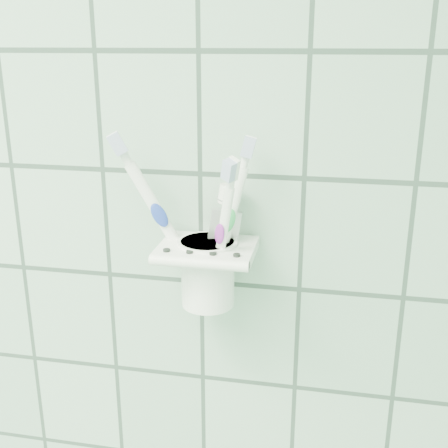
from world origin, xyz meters
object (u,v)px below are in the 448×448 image
toothbrush_pink (203,206)px  toothpaste_tube (214,233)px  cup (208,270)px  holder_bracket (207,250)px  toothbrush_blue (207,219)px  toothbrush_orange (212,219)px

toothbrush_pink → toothpaste_tube: toothbrush_pink is taller
cup → toothbrush_pink: size_ratio=0.38×
holder_bracket → toothbrush_pink: size_ratio=0.52×
holder_bracket → toothbrush_blue: bearing=-73.3°
holder_bracket → cup: same height
toothpaste_tube → toothbrush_orange: bearing=-101.0°
holder_bracket → cup: size_ratio=1.37×
toothpaste_tube → cup: bearing=-125.3°
toothbrush_blue → toothbrush_orange: 0.01m
cup → toothbrush_orange: (0.01, 0.00, 0.06)m
cup → holder_bracket: bearing=-78.2°
cup → toothbrush_pink: 0.08m
toothbrush_orange → toothpaste_tube: bearing=124.4°
toothbrush_pink → toothbrush_blue: toothbrush_pink is taller
holder_bracket → toothbrush_orange: toothbrush_orange is taller
toothbrush_orange → cup: bearing=-110.5°
cup → toothbrush_blue: 0.07m
toothbrush_blue → cup: bearing=101.5°
toothbrush_blue → toothbrush_orange: (0.00, 0.01, -0.00)m
toothbrush_pink → toothbrush_blue: 0.02m
toothbrush_pink → toothpaste_tube: size_ratio=1.52×
toothbrush_orange → toothpaste_tube: (-0.00, 0.01, -0.02)m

